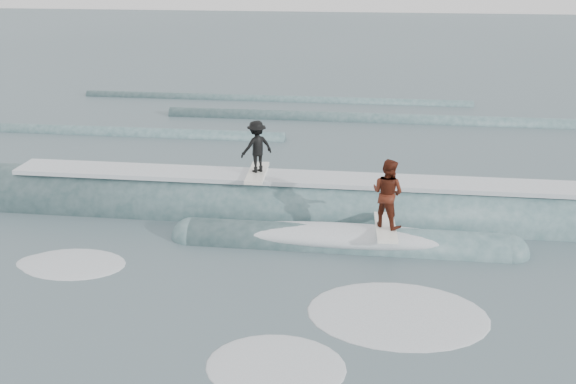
# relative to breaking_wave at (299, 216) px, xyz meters

# --- Properties ---
(ground) EXTENTS (160.00, 160.00, 0.00)m
(ground) POSITION_rel_breaking_wave_xyz_m (-0.25, -5.26, -0.04)
(ground) COLOR #3B5057
(ground) RESTS_ON ground
(breaking_wave) EXTENTS (22.84, 3.98, 2.41)m
(breaking_wave) POSITION_rel_breaking_wave_xyz_m (0.00, 0.00, 0.00)
(breaking_wave) COLOR #355559
(breaking_wave) RESTS_ON ground
(surfer_black) EXTENTS (1.20, 2.02, 1.73)m
(surfer_black) POSITION_rel_breaking_wave_xyz_m (-1.36, 0.31, 2.07)
(surfer_black) COLOR silver
(surfer_black) RESTS_ON ground
(surfer_red) EXTENTS (1.19, 2.03, 2.04)m
(surfer_red) POSITION_rel_breaking_wave_xyz_m (2.66, -1.89, 1.54)
(surfer_red) COLOR white
(surfer_red) RESTS_ON ground
(whitewater) EXTENTS (12.93, 7.24, 0.10)m
(whitewater) POSITION_rel_breaking_wave_xyz_m (0.58, -6.21, -0.04)
(whitewater) COLOR silver
(whitewater) RESTS_ON ground
(far_swells) EXTENTS (37.51, 8.65, 0.80)m
(far_swells) POSITION_rel_breaking_wave_xyz_m (-3.70, 12.39, -0.04)
(far_swells) COLOR #355559
(far_swells) RESTS_ON ground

